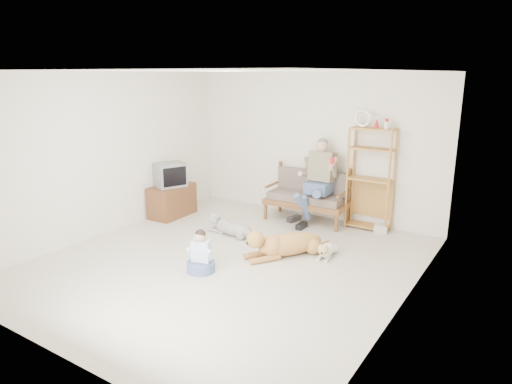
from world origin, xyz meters
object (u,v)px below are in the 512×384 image
Objects in this scene: loveseat at (308,195)px; tv_stand at (172,201)px; etagere at (370,178)px; golden_retriever at (283,244)px.

loveseat reaches higher than tv_stand.
tv_stand is (-3.42, -1.33, -0.61)m from etagere.
loveseat is at bearing 137.69° from golden_retriever.
tv_stand is at bearing -159.19° from golden_retriever.
loveseat is 1.20m from etagere.
tv_stand is 0.67× the size of golden_retriever.
etagere reaches higher than loveseat.
tv_stand is at bearing -158.69° from etagere.
golden_retriever is at bearing -108.12° from etagere.
loveseat is 2.61m from tv_stand.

